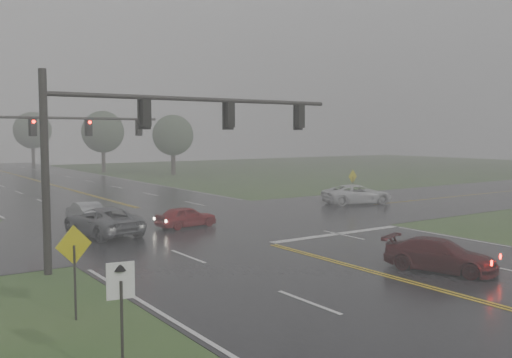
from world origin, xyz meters
TOP-DOWN VIEW (x-y plane):
  - main_road at (0.00, 20.00)m, footprint 18.00×160.00m
  - cross_street at (0.00, 22.00)m, footprint 120.00×14.00m
  - stop_bar at (4.50, 14.40)m, footprint 8.50×0.50m
  - sedan_maroon at (2.23, 6.27)m, footprint 3.06×4.56m
  - sedan_red at (-1.01, 20.82)m, footprint 3.58×1.66m
  - sedan_silver at (-5.09, 25.78)m, footprint 1.32×3.75m
  - car_grey at (-5.71, 21.08)m, footprint 3.10×5.52m
  - pickup_white at (14.35, 22.96)m, footprint 5.67×3.80m
  - signal_gantry_near at (-6.05, 14.32)m, footprint 13.53×0.33m
  - signal_gantry_far at (-6.37, 31.59)m, footprint 12.45×0.36m
  - sign_diamond_west at (-10.95, 8.50)m, footprint 1.10×0.31m
  - sign_arrow_white at (-11.43, 3.73)m, footprint 0.58×0.15m
  - sign_diamond_east at (14.86, 24.01)m, footprint 1.03×0.23m
  - tree_ne_a at (10.88, 67.46)m, footprint 5.62×5.62m
  - tree_e_near at (16.71, 58.25)m, footprint 5.19×5.19m
  - tree_n_far at (6.85, 88.92)m, footprint 5.93×5.93m

SIDE VIEW (x-z plane):
  - main_road at x=0.00m, z-range -0.01..0.01m
  - cross_street at x=0.00m, z-range -0.01..0.01m
  - stop_bar at x=4.50m, z-range 0.00..0.00m
  - sedan_maroon at x=2.23m, z-range -0.61..0.61m
  - sedan_red at x=-1.01m, z-range -0.59..0.59m
  - sedan_silver at x=-5.09m, z-range -0.62..0.62m
  - car_grey at x=-5.71m, z-range -0.73..0.73m
  - pickup_white at x=14.35m, z-range -0.72..0.72m
  - sign_diamond_east at x=14.86m, z-range 0.44..2.94m
  - sign_diamond_west at x=-10.95m, z-range 0.47..3.17m
  - sign_arrow_white at x=-11.43m, z-range 0.52..3.13m
  - signal_gantry_far at x=-6.37m, z-range 1.44..8.56m
  - tree_e_near at x=16.71m, z-range 1.19..8.81m
  - signal_gantry_near at x=-6.05m, z-range 1.54..9.15m
  - tree_ne_a at x=10.88m, z-range 1.30..9.56m
  - tree_n_far at x=6.85m, z-range 1.37..10.08m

